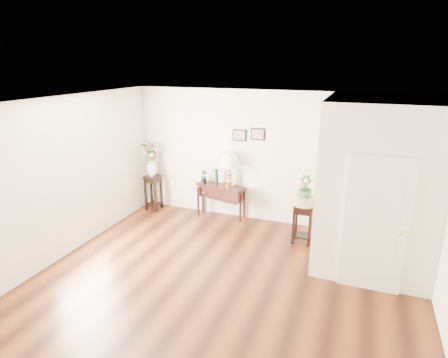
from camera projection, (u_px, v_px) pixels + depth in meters
The scene contains 20 objects.
floor at pixel (222, 287), 5.79m from camera, with size 6.00×5.50×0.02m, color #5A2A10.
ceiling at pixel (221, 104), 4.95m from camera, with size 6.00×5.50×0.02m, color white.
wall_back at pixel (269, 158), 7.82m from camera, with size 6.00×0.02×2.80m, color beige.
wall_front at pixel (95, 323), 2.92m from camera, with size 6.00×0.02×2.80m, color beige.
wall_left at pixel (58, 180), 6.39m from camera, with size 0.02×5.50×2.80m, color beige.
partition at pixel (377, 183), 6.24m from camera, with size 1.80×1.95×2.80m, color beige.
door at pixel (375, 226), 5.46m from camera, with size 0.90×0.05×2.10m, color silver.
art_print_left at pixel (239, 135), 7.89m from camera, with size 0.30×0.02×0.25m, color black.
art_print_right at pixel (258, 134), 7.74m from camera, with size 0.30×0.02×0.25m, color black.
wall_ornament at pixel (323, 139), 6.47m from camera, with size 0.51×0.51×0.07m, color #A87B25.
console_table at pixel (221, 201), 8.31m from camera, with size 1.12×0.37×0.75m, color black.
table_lamp at pixel (230, 171), 8.03m from camera, with size 0.45×0.45×0.78m, color #E1A95A.
green_vase at pixel (217, 177), 8.18m from camera, with size 0.07×0.07×0.36m, color black.
potted_plant at pixel (204, 177), 8.29m from camera, with size 0.17×0.13×0.30m, color #31572A.
plant_stand_a at pixel (153, 193), 8.73m from camera, with size 0.32×0.32×0.82m, color black.
porcelain_vase at pixel (152, 166), 8.53m from camera, with size 0.24×0.24×0.41m, color silver, non-canonical shape.
lily_arrangement at pixel (151, 148), 8.41m from camera, with size 0.43×0.38×0.48m, color #31572A.
plant_stand_b at pixel (303, 224), 7.13m from camera, with size 0.36×0.36×0.76m, color black.
ceramic_bowl at pixel (304, 201), 6.99m from camera, with size 0.38×0.38×0.17m, color beige.
narcissus at pixel (305, 187), 6.91m from camera, with size 0.26×0.26×0.46m, color #31572A.
Camera 1 is at (1.81, -4.68, 3.36)m, focal length 30.00 mm.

